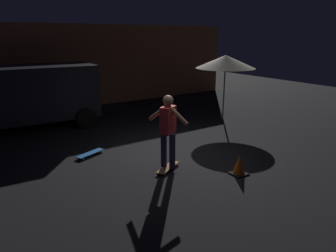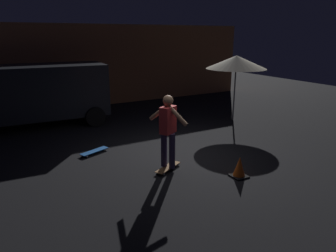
{
  "view_description": "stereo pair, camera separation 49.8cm",
  "coord_description": "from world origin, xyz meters",
  "px_view_note": "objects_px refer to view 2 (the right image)",
  "views": [
    {
      "loc": [
        -4.22,
        -5.87,
        2.97
      ],
      "look_at": [
        -0.69,
        -0.5,
        1.05
      ],
      "focal_mm": 32.54,
      "sensor_mm": 36.0,
      "label": 1
    },
    {
      "loc": [
        -3.8,
        -6.12,
        2.97
      ],
      "look_at": [
        -0.69,
        -0.5,
        1.05
      ],
      "focal_mm": 32.54,
      "sensor_mm": 36.0,
      "label": 2
    }
  ],
  "objects_px": {
    "patio_umbrella": "(236,62)",
    "skateboard_ridden": "(168,167)",
    "parked_van": "(34,92)",
    "skateboard_spare": "(94,151)",
    "skater": "(168,127)",
    "traffic_cone": "(239,168)"
  },
  "relations": [
    {
      "from": "parked_van",
      "to": "skateboard_spare",
      "type": "xyz_separation_m",
      "value": [
        0.96,
        -3.5,
        -1.11
      ]
    },
    {
      "from": "parked_van",
      "to": "traffic_cone",
      "type": "bearing_deg",
      "value": -62.32
    },
    {
      "from": "patio_umbrella",
      "to": "skateboard_ridden",
      "type": "height_order",
      "value": "patio_umbrella"
    },
    {
      "from": "patio_umbrella",
      "to": "skateboard_ridden",
      "type": "distance_m",
      "value": 5.33
    },
    {
      "from": "skater",
      "to": "traffic_cone",
      "type": "relative_size",
      "value": 3.63
    },
    {
      "from": "parked_van",
      "to": "skater",
      "type": "relative_size",
      "value": 2.82
    },
    {
      "from": "skater",
      "to": "traffic_cone",
      "type": "height_order",
      "value": "skater"
    },
    {
      "from": "parked_van",
      "to": "skateboard_spare",
      "type": "relative_size",
      "value": 5.89
    },
    {
      "from": "skateboard_ridden",
      "to": "parked_van",
      "type": "bearing_deg",
      "value": 112.1
    },
    {
      "from": "traffic_cone",
      "to": "parked_van",
      "type": "bearing_deg",
      "value": 117.68
    },
    {
      "from": "parked_van",
      "to": "skater",
      "type": "height_order",
      "value": "parked_van"
    },
    {
      "from": "parked_van",
      "to": "skateboard_spare",
      "type": "height_order",
      "value": "parked_van"
    },
    {
      "from": "patio_umbrella",
      "to": "skateboard_spare",
      "type": "xyz_separation_m",
      "value": [
        -5.37,
        -0.82,
        -2.02
      ]
    },
    {
      "from": "skater",
      "to": "parked_van",
      "type": "bearing_deg",
      "value": 112.1
    },
    {
      "from": "traffic_cone",
      "to": "skater",
      "type": "bearing_deg",
      "value": 138.19
    },
    {
      "from": "patio_umbrella",
      "to": "skateboard_ridden",
      "type": "bearing_deg",
      "value": -147.65
    },
    {
      "from": "parked_van",
      "to": "patio_umbrella",
      "type": "distance_m",
      "value": 6.93
    },
    {
      "from": "patio_umbrella",
      "to": "parked_van",
      "type": "bearing_deg",
      "value": 157.03
    },
    {
      "from": "skateboard_spare",
      "to": "skater",
      "type": "height_order",
      "value": "skater"
    },
    {
      "from": "patio_umbrella",
      "to": "skateboard_ridden",
      "type": "relative_size",
      "value": 2.94
    },
    {
      "from": "patio_umbrella",
      "to": "traffic_cone",
      "type": "height_order",
      "value": "patio_umbrella"
    },
    {
      "from": "skateboard_ridden",
      "to": "skater",
      "type": "distance_m",
      "value": 0.98
    }
  ]
}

